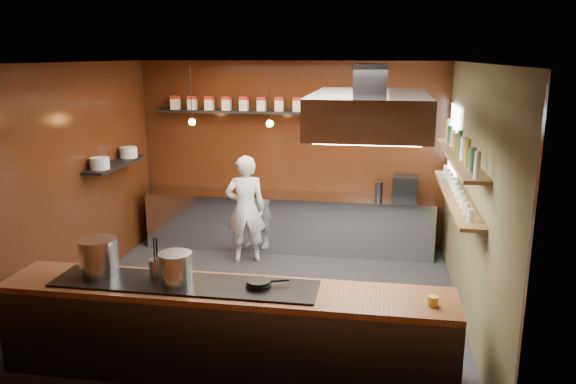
% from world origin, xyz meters
% --- Properties ---
extents(floor, '(5.00, 5.00, 0.00)m').
position_xyz_m(floor, '(0.00, 0.00, 0.00)').
color(floor, black).
rests_on(floor, ground).
extents(back_wall, '(5.00, 0.00, 5.00)m').
position_xyz_m(back_wall, '(0.00, 2.50, 1.50)').
color(back_wall, black).
rests_on(back_wall, ground).
extents(left_wall, '(0.00, 5.00, 5.00)m').
position_xyz_m(left_wall, '(-2.50, 0.00, 1.50)').
color(left_wall, black).
rests_on(left_wall, ground).
extents(right_wall, '(0.00, 5.00, 5.00)m').
position_xyz_m(right_wall, '(2.50, 0.00, 1.50)').
color(right_wall, '#4B4A2A').
rests_on(right_wall, ground).
extents(ceiling, '(5.00, 5.00, 0.00)m').
position_xyz_m(ceiling, '(0.00, 0.00, 3.00)').
color(ceiling, silver).
rests_on(ceiling, back_wall).
extents(window_pane, '(0.00, 1.00, 1.00)m').
position_xyz_m(window_pane, '(2.45, 1.70, 1.90)').
color(window_pane, white).
rests_on(window_pane, right_wall).
extents(prep_counter, '(4.60, 0.65, 0.90)m').
position_xyz_m(prep_counter, '(0.00, 2.17, 0.45)').
color(prep_counter, silver).
rests_on(prep_counter, floor).
extents(pass_counter, '(4.40, 0.72, 0.94)m').
position_xyz_m(pass_counter, '(-0.00, -1.60, 0.47)').
color(pass_counter, '#38383D').
rests_on(pass_counter, floor).
extents(tin_shelf, '(2.60, 0.26, 0.04)m').
position_xyz_m(tin_shelf, '(-0.90, 2.36, 2.20)').
color(tin_shelf, black).
rests_on(tin_shelf, back_wall).
extents(plate_shelf, '(0.30, 1.40, 0.04)m').
position_xyz_m(plate_shelf, '(-2.34, 1.00, 1.55)').
color(plate_shelf, black).
rests_on(plate_shelf, left_wall).
extents(bottle_shelf_upper, '(0.26, 2.80, 0.04)m').
position_xyz_m(bottle_shelf_upper, '(2.34, 0.30, 1.92)').
color(bottle_shelf_upper, brown).
rests_on(bottle_shelf_upper, right_wall).
extents(bottle_shelf_lower, '(0.26, 2.80, 0.04)m').
position_xyz_m(bottle_shelf_lower, '(2.34, 0.30, 1.45)').
color(bottle_shelf_lower, brown).
rests_on(bottle_shelf_lower, right_wall).
extents(extractor_hood, '(1.20, 2.00, 0.72)m').
position_xyz_m(extractor_hood, '(1.30, -0.40, 2.51)').
color(extractor_hood, '#38383D').
rests_on(extractor_hood, ceiling).
extents(pendant_left, '(0.10, 0.10, 0.95)m').
position_xyz_m(pendant_left, '(-1.40, 1.70, 2.15)').
color(pendant_left, black).
rests_on(pendant_left, ceiling).
extents(pendant_right, '(0.10, 0.10, 0.95)m').
position_xyz_m(pendant_right, '(-0.20, 1.70, 2.15)').
color(pendant_right, black).
rests_on(pendant_right, ceiling).
extents(storage_tins, '(2.43, 0.13, 0.22)m').
position_xyz_m(storage_tins, '(-0.75, 2.36, 2.33)').
color(storage_tins, beige).
rests_on(storage_tins, tin_shelf).
extents(plate_stacks, '(0.26, 1.16, 0.16)m').
position_xyz_m(plate_stacks, '(-2.34, 1.00, 1.65)').
color(plate_stacks, silver).
rests_on(plate_stacks, plate_shelf).
extents(bottles, '(0.06, 2.66, 0.24)m').
position_xyz_m(bottles, '(2.34, 0.30, 2.06)').
color(bottles, silver).
rests_on(bottles, bottle_shelf_upper).
extents(wine_glasses, '(0.07, 2.37, 0.13)m').
position_xyz_m(wine_glasses, '(2.34, 0.30, 1.53)').
color(wine_glasses, silver).
rests_on(wine_glasses, bottle_shelf_lower).
extents(stockpot_large, '(0.47, 0.47, 0.37)m').
position_xyz_m(stockpot_large, '(-1.31, -1.53, 1.13)').
color(stockpot_large, silver).
rests_on(stockpot_large, pass_counter).
extents(stockpot_small, '(0.35, 0.35, 0.31)m').
position_xyz_m(stockpot_small, '(-0.47, -1.62, 1.09)').
color(stockpot_small, silver).
rests_on(stockpot_small, pass_counter).
extents(utensil_crock, '(0.18, 0.18, 0.20)m').
position_xyz_m(utensil_crock, '(-0.70, -1.54, 1.04)').
color(utensil_crock, '#B6B9BE').
rests_on(utensil_crock, pass_counter).
extents(frying_pan, '(0.41, 0.25, 0.06)m').
position_xyz_m(frying_pan, '(0.34, -1.57, 0.97)').
color(frying_pan, black).
rests_on(frying_pan, pass_counter).
extents(butter_jar, '(0.10, 0.10, 0.09)m').
position_xyz_m(butter_jar, '(1.94, -1.68, 0.96)').
color(butter_jar, gold).
rests_on(butter_jar, pass_counter).
extents(espresso_machine, '(0.40, 0.39, 0.38)m').
position_xyz_m(espresso_machine, '(1.83, 2.18, 1.09)').
color(espresso_machine, black).
rests_on(espresso_machine, prep_counter).
extents(chef, '(0.69, 0.55, 1.65)m').
position_xyz_m(chef, '(-0.55, 1.51, 0.82)').
color(chef, white).
rests_on(chef, floor).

